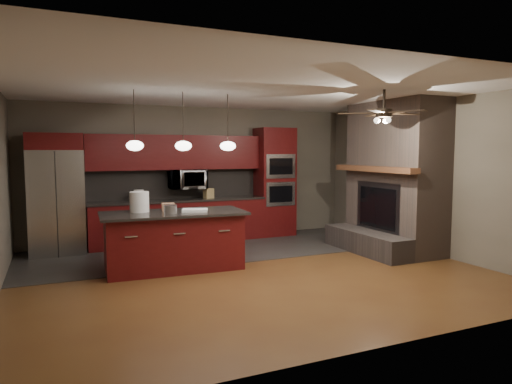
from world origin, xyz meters
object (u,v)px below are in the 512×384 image
counter_bucket (139,195)px  counter_box (209,193)px  white_bucket (139,202)px  microwave (187,179)px  cardboard_box (168,207)px  refrigerator (56,194)px  paint_tray (195,210)px  oven_tower (275,182)px  kitchen_island (174,240)px  paint_can (170,209)px

counter_bucket → counter_box: (1.42, -0.05, -0.01)m
white_bucket → counter_bucket: size_ratio=1.46×
microwave → cardboard_box: microwave is taller
refrigerator → paint_tray: size_ratio=5.54×
oven_tower → counter_bucket: (-2.97, 0.01, -0.18)m
counter_bucket → cardboard_box: bearing=-85.3°
refrigerator → paint_tray: refrigerator is taller
microwave → counter_bucket: microwave is taller
white_bucket → counter_box: (1.72, 1.75, -0.08)m
paint_tray → cardboard_box: cardboard_box is taller
refrigerator → paint_tray: bearing=-45.2°
refrigerator → cardboard_box: refrigerator is taller
cardboard_box → paint_tray: bearing=-29.0°
kitchen_island → counter_bucket: (-0.19, 2.02, 0.55)m
microwave → refrigerator: (-2.48, -0.13, -0.20)m
kitchen_island → white_bucket: size_ratio=7.11×
microwave → refrigerator: 2.49m
refrigerator → paint_can: refrigerator is taller
white_bucket → paint_tray: bearing=-20.0°
paint_tray → counter_bucket: bearing=123.1°
counter_bucket → refrigerator: bearing=-176.9°
microwave → counter_box: (0.42, -0.10, -0.30)m
refrigerator → counter_box: 2.91m
refrigerator → white_bucket: 2.09m
microwave → paint_can: size_ratio=3.70×
white_bucket → cardboard_box: 0.46m
refrigerator → kitchen_island: (1.68, -1.94, -0.63)m
paint_tray → counter_box: bearing=85.5°
paint_tray → refrigerator: bearing=154.0°
paint_tray → kitchen_island: bearing=-174.5°
oven_tower → paint_can: (-2.87, -2.18, -0.21)m
cardboard_box → counter_bucket: 1.85m
refrigerator → white_bucket: bearing=-55.4°
kitchen_island → oven_tower: bearing=38.9°
counter_bucket → counter_box: counter_bucket is taller
oven_tower → refrigerator: size_ratio=1.08×
oven_tower → cardboard_box: (-2.82, -1.84, -0.21)m
paint_can → paint_tray: paint_can is taller
oven_tower → cardboard_box: size_ratio=12.25×
white_bucket → oven_tower: bearing=28.8°
paint_can → microwave: bearing=68.3°
paint_can → cardboard_box: paint_can is taller
paint_can → counter_box: counter_box is taller
microwave → counter_box: bearing=-13.3°
kitchen_island → counter_box: counter_box is taller
refrigerator → cardboard_box: bearing=-47.1°
kitchen_island → paint_tray: (0.33, -0.08, 0.47)m
oven_tower → counter_bucket: bearing=179.9°
kitchen_island → cardboard_box: cardboard_box is taller
paint_tray → cardboard_box: bearing=164.5°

